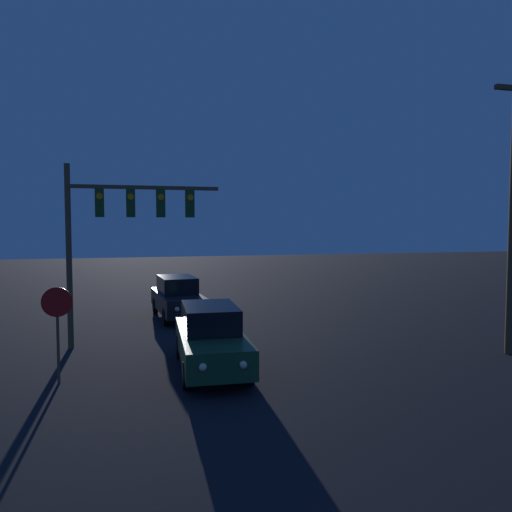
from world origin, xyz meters
TOP-DOWN VIEW (x-y plane):
  - car_near at (-1.73, 11.98)m, footprint 1.92×4.75m
  - car_far at (-1.75, 19.79)m, footprint 1.96×4.76m
  - traffic_signal_mast at (-4.05, 15.44)m, footprint 4.85×0.30m
  - stop_sign at (-5.55, 11.76)m, footprint 0.73×0.07m

SIDE VIEW (x-z plane):
  - car_near at x=-1.73m, z-range 0.00..1.72m
  - car_far at x=-1.75m, z-range 0.00..1.72m
  - stop_sign at x=-5.55m, z-range 0.48..2.87m
  - traffic_signal_mast at x=-4.05m, z-range 1.17..6.98m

